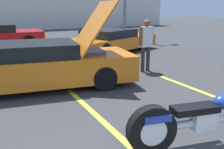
{
  "coord_description": "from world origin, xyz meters",
  "views": [
    {
      "loc": [
        -2.03,
        -0.62,
        2.02
      ],
      "look_at": [
        0.04,
        3.34,
        0.8
      ],
      "focal_mm": 40.0,
      "sensor_mm": 36.0,
      "label": 1
    }
  ],
  "objects_px": {
    "motorcycle": "(210,118)",
    "parked_car_right_row": "(111,41)",
    "spectator_by_show_car": "(146,41)",
    "show_car_hood_open": "(42,65)"
  },
  "relations": [
    {
      "from": "motorcycle",
      "to": "spectator_by_show_car",
      "type": "height_order",
      "value": "spectator_by_show_car"
    },
    {
      "from": "show_car_hood_open",
      "to": "parked_car_right_row",
      "type": "distance_m",
      "value": 5.49
    },
    {
      "from": "parked_car_right_row",
      "to": "spectator_by_show_car",
      "type": "xyz_separation_m",
      "value": [
        -0.67,
        -3.7,
        0.45
      ]
    },
    {
      "from": "show_car_hood_open",
      "to": "parked_car_right_row",
      "type": "bearing_deg",
      "value": 53.57
    },
    {
      "from": "motorcycle",
      "to": "parked_car_right_row",
      "type": "bearing_deg",
      "value": 84.55
    },
    {
      "from": "show_car_hood_open",
      "to": "parked_car_right_row",
      "type": "height_order",
      "value": "show_car_hood_open"
    },
    {
      "from": "motorcycle",
      "to": "show_car_hood_open",
      "type": "xyz_separation_m",
      "value": [
        -1.58,
        3.98,
        0.16
      ]
    },
    {
      "from": "motorcycle",
      "to": "parked_car_right_row",
      "type": "relative_size",
      "value": 0.52
    },
    {
      "from": "motorcycle",
      "to": "spectator_by_show_car",
      "type": "distance_m",
      "value": 4.46
    },
    {
      "from": "motorcycle",
      "to": "parked_car_right_row",
      "type": "distance_m",
      "value": 8.14
    }
  ]
}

